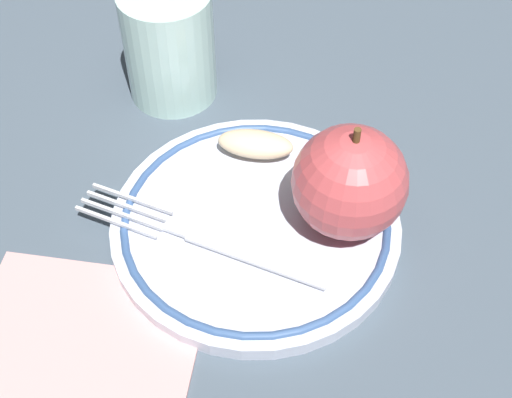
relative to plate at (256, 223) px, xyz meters
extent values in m
plane|color=#43515D|center=(-0.02, 0.00, -0.01)|extent=(2.00, 2.00, 0.00)
cylinder|color=silver|center=(0.00, 0.00, 0.00)|extent=(0.21, 0.21, 0.01)
torus|color=#365588|center=(0.00, 0.00, 0.00)|extent=(0.20, 0.20, 0.01)
sphere|color=#C2494D|center=(0.06, 0.02, 0.05)|extent=(0.08, 0.08, 0.08)
cylinder|color=brown|center=(0.06, 0.02, 0.09)|extent=(0.00, 0.00, 0.01)
ellipsoid|color=beige|center=(-0.02, 0.06, 0.02)|extent=(0.06, 0.03, 0.02)
cube|color=silver|center=(0.01, -0.04, 0.01)|extent=(0.11, 0.03, 0.00)
cube|color=silver|center=(-0.05, -0.03, 0.01)|extent=(0.02, 0.01, 0.00)
cube|color=silver|center=(-0.09, -0.01, 0.01)|extent=(0.07, 0.01, 0.00)
cube|color=silver|center=(-0.09, -0.02, 0.01)|extent=(0.07, 0.01, 0.00)
cube|color=silver|center=(-0.09, -0.03, 0.01)|extent=(0.07, 0.01, 0.00)
cube|color=silver|center=(-0.10, -0.03, 0.01)|extent=(0.07, 0.01, 0.00)
cylinder|color=silver|center=(-0.11, 0.13, 0.04)|extent=(0.08, 0.08, 0.10)
cube|color=#C99795|center=(-0.08, -0.13, -0.01)|extent=(0.17, 0.16, 0.01)
camera|label=1|loc=(0.09, -0.31, 0.41)|focal=50.00mm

